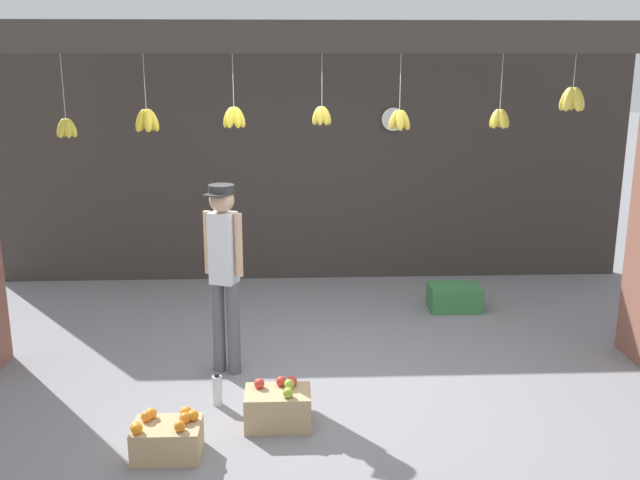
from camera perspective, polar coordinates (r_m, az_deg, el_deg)
ground_plane at (r=6.08m, az=0.18°, el=-11.08°), size 60.00×60.00×0.00m
shop_back_wall at (r=8.49m, az=-0.72°, el=6.42°), size 7.53×0.12×2.88m
storefront_awning at (r=5.61m, az=0.16°, el=15.50°), size 5.63×0.30×0.88m
shopkeeper at (r=5.94m, az=-7.70°, el=-1.99°), size 0.32×0.30×1.62m
fruit_crate_oranges at (r=5.08m, az=-12.13°, el=-15.22°), size 0.45×0.33×0.30m
fruit_crate_apples at (r=5.34m, az=-3.37°, el=-13.19°), size 0.48×0.32×0.34m
produce_box_green at (r=7.76m, az=10.70°, el=-4.54°), size 0.54×0.37×0.27m
water_bottle at (r=5.68m, az=-8.22°, el=-11.79°), size 0.08×0.08×0.26m
wall_clock at (r=8.45m, az=5.88°, el=9.59°), size 0.29×0.03×0.29m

